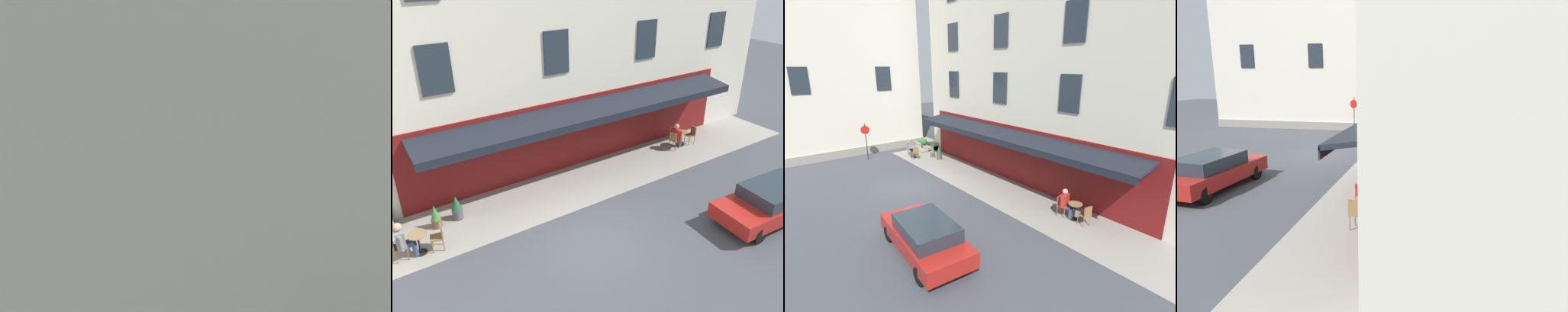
# 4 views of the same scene
# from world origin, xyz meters

# --- Properties ---
(ground_plane) EXTENTS (70.00, 70.00, 0.00)m
(ground_plane) POSITION_xyz_m (0.00, 0.00, 0.00)
(ground_plane) COLOR #42444C
(sidewalk_cafe_terrace) EXTENTS (20.50, 3.20, 0.01)m
(sidewalk_cafe_terrace) POSITION_xyz_m (-3.25, -3.40, 0.00)
(sidewalk_cafe_terrace) COLOR gray
(sidewalk_cafe_terrace) RESTS_ON ground_plane
(cafe_building_facade) EXTENTS (20.00, 10.70, 15.00)m
(cafe_building_facade) POSITION_xyz_m (-4.00, -9.49, 7.49)
(cafe_building_facade) COLOR beige
(cafe_building_facade) RESTS_ON ground_plane
(back_alley_steps) EXTENTS (2.40, 1.75, 0.60)m
(back_alley_steps) POSITION_xyz_m (6.60, -4.59, 0.24)
(back_alley_steps) COLOR gray
(back_alley_steps) RESTS_ON ground_plane
(cafe_table_near_entrance) EXTENTS (0.60, 0.60, 0.75)m
(cafe_table_near_entrance) POSITION_xyz_m (-7.93, -3.75, 0.49)
(cafe_table_near_entrance) COLOR black
(cafe_table_near_entrance) RESTS_ON ground_plane
(cafe_chair_wicker_by_window) EXTENTS (0.47, 0.47, 0.91)m
(cafe_chair_wicker_by_window) POSITION_xyz_m (-8.55, -3.62, 0.55)
(cafe_chair_wicker_by_window) COLOR olive
(cafe_chair_wicker_by_window) RESTS_ON ground_plane
(cafe_chair_wicker_facing_street) EXTENTS (0.48, 0.48, 0.91)m
(cafe_chair_wicker_facing_street) POSITION_xyz_m (-7.31, -3.61, 0.55)
(cafe_chair_wicker_facing_street) COLOR olive
(cafe_chair_wicker_facing_street) RESTS_ON ground_plane
(cafe_table_mid_terrace) EXTENTS (0.60, 0.60, 0.75)m
(cafe_table_mid_terrace) POSITION_xyz_m (4.96, -2.59, 0.49)
(cafe_table_mid_terrace) COLOR black
(cafe_table_mid_terrace) RESTS_ON ground_plane
(cafe_chair_wicker_back_row) EXTENTS (0.47, 0.47, 0.91)m
(cafe_chair_wicker_back_row) POSITION_xyz_m (4.34, -2.46, 0.55)
(cafe_chair_wicker_back_row) COLOR olive
(cafe_chair_wicker_back_row) RESTS_ON ground_plane
(cafe_chair_wicker_near_door) EXTENTS (0.43, 0.43, 0.91)m
(cafe_chair_wicker_near_door) POSITION_xyz_m (5.59, -2.65, 0.55)
(cafe_chair_wicker_near_door) COLOR olive
(cafe_chair_wicker_near_door) RESTS_ON ground_plane
(seated_patron_in_red) EXTENTS (0.59, 0.64, 1.30)m
(seated_patron_in_red) POSITION_xyz_m (-7.52, -3.66, 0.70)
(seated_patron_in_red) COLOR navy
(seated_patron_in_red) RESTS_ON ground_plane
(seated_companion_in_grey) EXTENTS (0.59, 0.69, 1.34)m
(seated_companion_in_grey) POSITION_xyz_m (5.37, -2.63, 0.71)
(seated_companion_in_grey) COLOR navy
(seated_companion_in_grey) RESTS_ON ground_plane
(no_parking_sign) EXTENTS (0.23, 0.55, 2.60)m
(no_parking_sign) POSITION_xyz_m (6.40, 0.23, 1.79)
(no_parking_sign) COLOR black
(no_parking_sign) RESTS_ON ground_plane
(potted_plant_entrance_left) EXTENTS (0.35, 0.35, 0.91)m
(potted_plant_entrance_left) POSITION_xyz_m (4.13, -3.70, 0.44)
(potted_plant_entrance_left) COLOR brown
(potted_plant_entrance_left) RESTS_ON ground_plane
(potted_plant_by_steps) EXTENTS (0.38, 0.38, 0.95)m
(potted_plant_by_steps) POSITION_xyz_m (3.35, -3.79, 0.46)
(potted_plant_by_steps) COLOR #4C4C51
(potted_plant_by_steps) RESTS_ON ground_plane
(potted_plant_mid_terrace) EXTENTS (0.54, 0.54, 0.90)m
(potted_plant_mid_terrace) POSITION_xyz_m (6.36, -4.21, 0.49)
(potted_plant_mid_terrace) COLOR #2D2D33
(potted_plant_mid_terrace) RESTS_ON ground_plane
(potted_plant_entrance_right) EXTENTS (0.44, 0.44, 0.74)m
(potted_plant_entrance_right) POSITION_xyz_m (7.40, -4.49, 0.38)
(potted_plant_entrance_right) COLOR #2D2D33
(potted_plant_entrance_right) RESTS_ON ground_plane
(parked_car_red) EXTENTS (4.42, 2.12, 1.33)m
(parked_car_red) POSITION_xyz_m (-6.13, 2.48, 0.71)
(parked_car_red) COLOR #A81E19
(parked_car_red) RESTS_ON ground_plane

